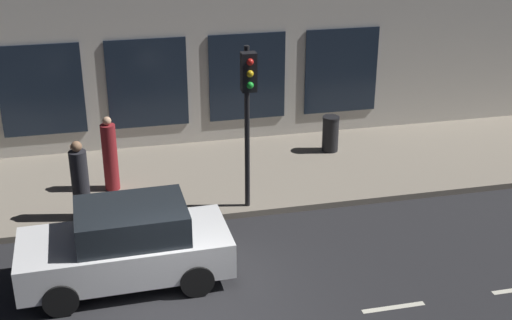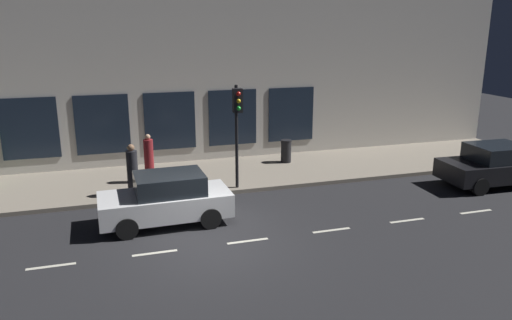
% 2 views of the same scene
% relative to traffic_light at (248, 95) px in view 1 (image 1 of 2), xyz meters
% --- Properties ---
extents(sidewalk, '(4.50, 32.00, 0.15)m').
position_rel_traffic_light_xyz_m(sidewalk, '(2.06, 1.84, -2.79)').
color(sidewalk, gray).
rests_on(sidewalk, ground).
extents(building_facade, '(0.65, 32.00, 7.31)m').
position_rel_traffic_light_xyz_m(building_facade, '(4.61, 1.84, 0.78)').
color(building_facade, beige).
rests_on(building_facade, ground).
extents(traffic_light, '(0.46, 0.32, 3.75)m').
position_rel_traffic_light_xyz_m(traffic_light, '(0.00, 0.00, 0.00)').
color(traffic_light, black).
rests_on(traffic_light, sidewalk).
extents(parked_car_0, '(1.91, 3.98, 1.58)m').
position_rel_traffic_light_xyz_m(parked_car_0, '(-2.20, 2.85, -2.08)').
color(parked_car_0, silver).
rests_on(parked_car_0, ground).
extents(pedestrian_0, '(0.50, 0.50, 1.85)m').
position_rel_traffic_light_xyz_m(pedestrian_0, '(1.74, 3.00, -1.85)').
color(pedestrian_0, maroon).
rests_on(pedestrian_0, sidewalk).
extents(pedestrian_2, '(0.42, 0.42, 1.83)m').
position_rel_traffic_light_xyz_m(pedestrian_2, '(0.36, 3.69, -1.87)').
color(pedestrian_2, '#232328').
rests_on(pedestrian_2, sidewalk).
extents(trash_bin, '(0.47, 0.47, 0.99)m').
position_rel_traffic_light_xyz_m(trash_bin, '(2.86, -2.93, -2.22)').
color(trash_bin, black).
rests_on(trash_bin, sidewalk).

